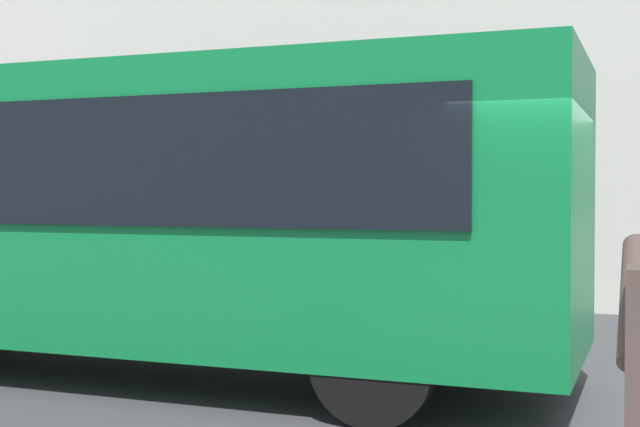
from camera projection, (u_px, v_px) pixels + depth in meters
name	position (u px, v px, depth m)	size (l,w,h in m)	color
ground_plane	(628.00, 421.00, 7.00)	(60.00, 60.00, 0.00)	#38383A
red_bus	(124.00, 207.00, 8.92)	(9.05, 2.54, 3.08)	#0F7238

